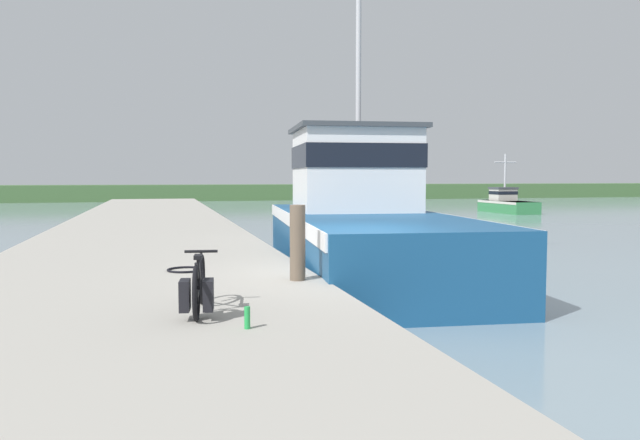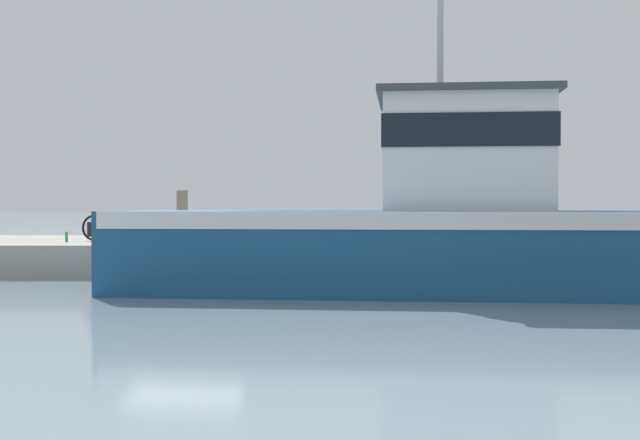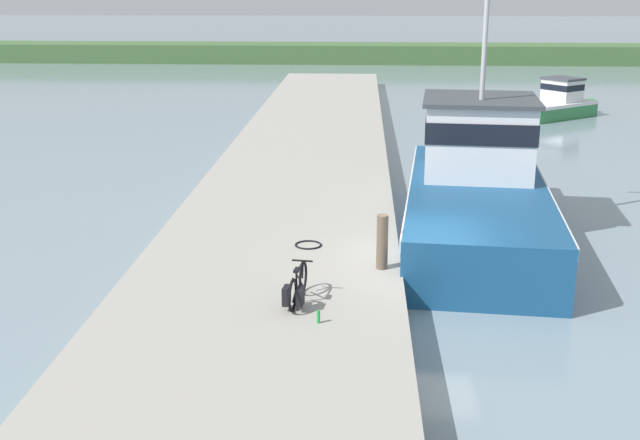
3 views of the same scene
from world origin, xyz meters
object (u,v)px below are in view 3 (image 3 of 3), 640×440
at_px(mooring_post, 382,242).
at_px(boat_white_moored, 557,103).
at_px(fishing_boat_main, 477,187).
at_px(water_bottle_on_curb, 318,317).
at_px(bicycle_touring, 296,288).

bearing_deg(mooring_post, boat_white_moored, 69.32).
bearing_deg(fishing_boat_main, water_bottle_on_curb, -110.61).
xyz_separation_m(boat_white_moored, bicycle_touring, (-11.79, -28.77, 0.35)).
xyz_separation_m(bicycle_touring, mooring_post, (1.77, 2.23, 0.29)).
bearing_deg(mooring_post, bicycle_touring, -128.47).
distance_m(boat_white_moored, water_bottle_on_curb, 31.75).
bearing_deg(boat_white_moored, bicycle_touring, -60.13).
distance_m(mooring_post, water_bottle_on_curb, 3.42).
bearing_deg(fishing_boat_main, mooring_post, -112.77).
xyz_separation_m(bicycle_touring, water_bottle_on_curb, (0.49, -0.90, -0.21)).
relative_size(mooring_post, water_bottle_on_curb, 4.93).
bearing_deg(bicycle_touring, fishing_boat_main, 65.89).
bearing_deg(boat_white_moored, fishing_boat_main, -56.51).
bearing_deg(water_bottle_on_curb, mooring_post, 67.77).
distance_m(boat_white_moored, mooring_post, 28.38).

